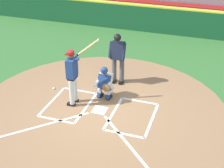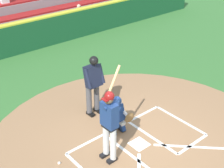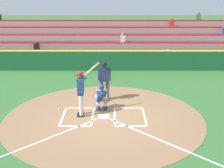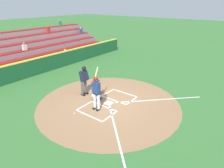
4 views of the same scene
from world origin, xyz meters
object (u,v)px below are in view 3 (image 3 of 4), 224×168
Objects in this scene: catcher at (102,97)px; plate_umpire at (104,78)px; batter at (81,90)px; baseball at (59,109)px.

catcher is 0.61× the size of plate_umpire.
plate_umpire is at bearing -93.93° from catcher.
batter is at bearing 39.28° from catcher.
batter is 1.88× the size of catcher.
plate_umpire is at bearing -149.04° from baseball.
plate_umpire is (-0.08, -1.11, 0.49)m from catcher.
baseball is at bearing -29.57° from batter.
batter is at bearing 150.43° from baseball.
batter is 1.62m from baseball.
baseball is (1.94, 1.16, -1.04)m from plate_umpire.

